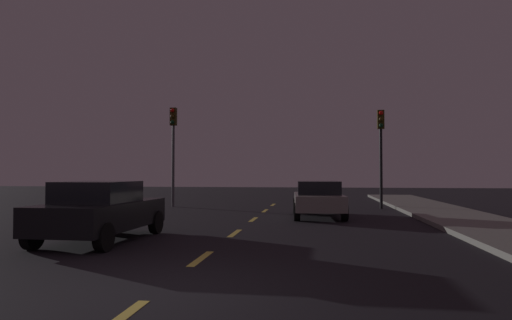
{
  "coord_description": "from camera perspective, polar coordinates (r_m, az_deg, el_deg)",
  "views": [
    {
      "loc": [
        2.29,
        -6.21,
        1.72
      ],
      "look_at": [
        -0.52,
        14.8,
        2.33
      ],
      "focal_mm": 31.44,
      "sensor_mm": 36.0,
      "label": 1
    }
  ],
  "objects": [
    {
      "name": "traffic_signal_left",
      "position": [
        23.23,
        -10.49,
        2.84
      ],
      "size": [
        0.32,
        0.38,
        5.04
      ],
      "color": "#4C4C51",
      "rests_on": "ground_plane"
    },
    {
      "name": "traffic_signal_right",
      "position": [
        22.28,
        15.6,
        2.55
      ],
      "size": [
        0.32,
        0.38,
        4.73
      ],
      "color": "black",
      "rests_on": "ground_plane"
    },
    {
      "name": "car_adjacent_lane",
      "position": [
        12.07,
        -19.15,
        -6.09
      ],
      "size": [
        2.01,
        4.16,
        1.51
      ],
      "color": "black",
      "rests_on": "ground_plane"
    },
    {
      "name": "sidewalk_curb_right",
      "position": [
        14.3,
        29.23,
        -8.05
      ],
      "size": [
        3.0,
        40.0,
        0.15
      ],
      "primitive_type": "cube",
      "color": "gray",
      "rests_on": "ground_plane"
    },
    {
      "name": "lane_stripe_fourth",
      "position": [
        16.66,
        -0.33,
        -7.56
      ],
      "size": [
        0.16,
        1.6,
        0.01
      ],
      "primitive_type": "cube",
      "color": "#EACC4C",
      "rests_on": "ground_plane"
    },
    {
      "name": "lane_stripe_sixth",
      "position": [
        24.18,
        2.17,
        -5.71
      ],
      "size": [
        0.16,
        1.6,
        0.01
      ],
      "primitive_type": "cube",
      "color": "#EACC4C",
      "rests_on": "ground_plane"
    },
    {
      "name": "car_stopped_ahead",
      "position": [
        17.64,
        7.9,
        -4.88
      ],
      "size": [
        2.11,
        4.17,
        1.4
      ],
      "color": "gray",
      "rests_on": "ground_plane"
    },
    {
      "name": "lane_stripe_third",
      "position": [
        12.94,
        -2.69,
        -9.28
      ],
      "size": [
        0.16,
        1.6,
        0.01
      ],
      "primitive_type": "cube",
      "color": "#EACC4C",
      "rests_on": "ground_plane"
    },
    {
      "name": "ground_plane",
      "position": [
        13.52,
        -2.23,
        -8.96
      ],
      "size": [
        80.0,
        80.0,
        0.0
      ],
      "primitive_type": "plane",
      "color": "black"
    },
    {
      "name": "lane_stripe_second",
      "position": [
        9.27,
        -7.0,
        -12.32
      ],
      "size": [
        0.16,
        1.6,
        0.01
      ],
      "primitive_type": "cube",
      "color": "#EACC4C",
      "rests_on": "ground_plane"
    },
    {
      "name": "lane_stripe_fifth",
      "position": [
        20.42,
        1.15,
        -6.47
      ],
      "size": [
        0.16,
        1.6,
        0.01
      ],
      "primitive_type": "cube",
      "color": "#EACC4C",
      "rests_on": "ground_plane"
    },
    {
      "name": "lane_stripe_nearest",
      "position": [
        5.78,
        -17.12,
        -18.89
      ],
      "size": [
        0.16,
        1.6,
        0.01
      ],
      "primitive_type": "cube",
      "color": "#EACC4C",
      "rests_on": "ground_plane"
    }
  ]
}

